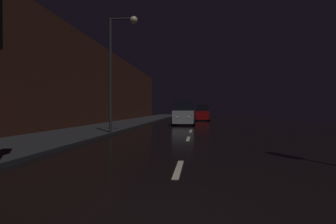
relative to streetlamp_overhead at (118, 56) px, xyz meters
name	(u,v)px	position (x,y,z in m)	size (l,w,h in m)	color
ground	(193,124)	(4.13, 12.66, -4.61)	(25.81, 84.00, 0.02)	black
sidewalk_left	(129,123)	(-2.57, 12.66, -4.52)	(4.40, 84.00, 0.15)	#28282B
building_facade_left	(92,84)	(-5.17, 9.16, -0.71)	(0.80, 63.00, 7.78)	#472319
lane_centerline	(190,134)	(4.13, 1.42, -4.59)	(0.16, 23.83, 0.01)	beige
streetlamp_overhead	(118,56)	(0.00, 0.00, 0.00)	(1.70, 0.44, 6.89)	#2D2D30
car_approaching_headlights	(184,114)	(3.32, 10.46, -3.57)	(2.06, 4.45, 2.24)	#A5A8AD
car_distant_taillights	(202,114)	(5.16, 20.52, -3.67)	(1.87, 4.05, 2.04)	maroon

